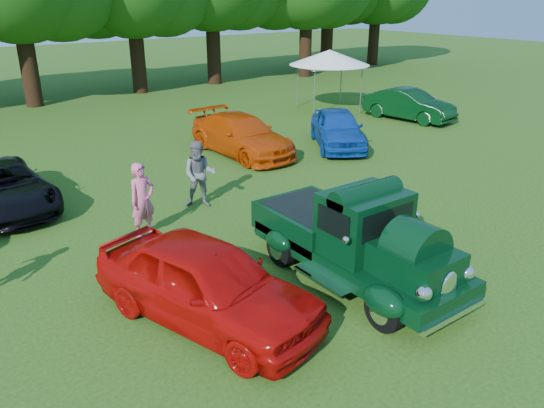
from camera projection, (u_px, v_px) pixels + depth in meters
ground at (343, 279)px, 11.34m from camera, size 120.00×120.00×0.00m
hero_pickup at (354, 240)px, 11.12m from camera, size 2.39×5.14×2.01m
red_convertible at (207, 283)px, 9.66m from camera, size 3.17×4.99×1.58m
back_car_black at (3, 187)px, 14.81m from camera, size 2.40×4.74×1.29m
back_car_orange at (242, 135)px, 19.86m from camera, size 2.15×5.03×1.45m
back_car_blue at (338, 128)px, 20.77m from camera, size 3.79×4.59×1.48m
back_car_green at (409, 105)px, 25.21m from camera, size 2.18×4.55×1.44m
spectator_pink at (143, 200)px, 13.03m from camera, size 0.77×0.59×1.90m
spectator_grey at (200, 174)px, 14.87m from camera, size 1.17×1.12×1.91m
canopy_tent at (330, 58)px, 26.55m from camera, size 5.16×5.16×3.03m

